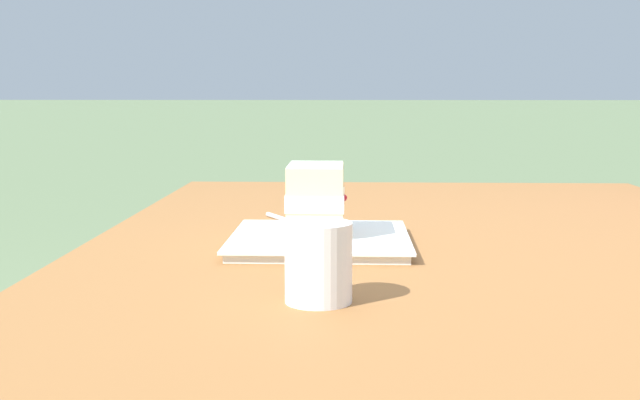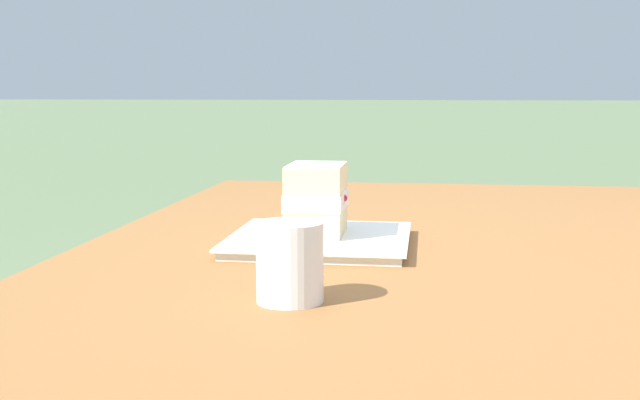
{
  "view_description": "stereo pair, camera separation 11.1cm",
  "coord_description": "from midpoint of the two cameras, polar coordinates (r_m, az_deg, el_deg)",
  "views": [
    {
      "loc": [
        1.12,
        -0.15,
        0.94
      ],
      "look_at": [
        0.03,
        -0.19,
        0.78
      ],
      "focal_mm": 43.42,
      "sensor_mm": 36.0,
      "label": 1
    },
    {
      "loc": [
        1.11,
        -0.04,
        0.94
      ],
      "look_at": [
        0.03,
        -0.19,
        0.78
      ],
      "focal_mm": 43.42,
      "sensor_mm": 36.0,
      "label": 2
    }
  ],
  "objects": [
    {
      "name": "patio_table",
      "position": [
        1.16,
        12.18,
        -7.25
      ],
      "size": [
        1.53,
        1.07,
        0.72
      ],
      "color": "brown",
      "rests_on": "ground"
    },
    {
      "name": "dessert_plate",
      "position": [
        1.12,
        2.84,
        -3.0
      ],
      "size": [
        0.26,
        0.26,
        0.02
      ],
      "color": "white",
      "rests_on": "patio_table"
    },
    {
      "name": "cake_slice",
      "position": [
        1.12,
        2.58,
        0.04
      ],
      "size": [
        0.11,
        0.09,
        0.1
      ],
      "color": "beige",
      "rests_on": "dessert_plate"
    },
    {
      "name": "dessert_fork",
      "position": [
        1.3,
        1.21,
        -1.64
      ],
      "size": [
        0.15,
        0.1,
        0.01
      ],
      "color": "silver",
      "rests_on": "patio_table"
    },
    {
      "name": "coffee_cup",
      "position": [
        0.82,
        1.65,
        -4.55
      ],
      "size": [
        0.07,
        0.07,
        0.09
      ],
      "color": "white",
      "rests_on": "patio_table"
    }
  ]
}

